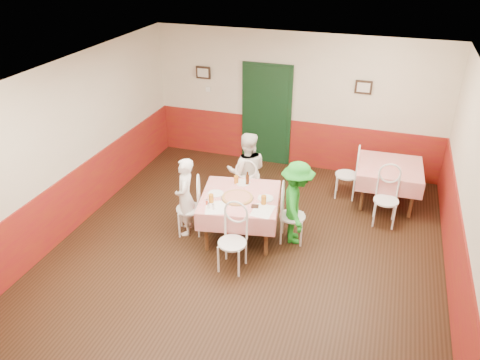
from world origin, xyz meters
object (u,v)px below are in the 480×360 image
(second_table, at_px, (387,184))
(diner_right, at_px, (296,203))
(beer_bottle, at_px, (247,179))
(chair_right, at_px, (292,216))
(chair_far, at_px, (246,187))
(pizza, at_px, (237,197))
(diner_left, at_px, (185,197))
(wallet, at_px, (255,206))
(main_table, at_px, (240,216))
(glass_c, at_px, (236,180))
(glass_b, at_px, (264,200))
(chair_near, at_px, (232,243))
(glass_a, at_px, (211,198))
(diner_far, at_px, (247,172))
(chair_second_b, at_px, (386,201))
(chair_left, at_px, (189,209))
(chair_second_a, at_px, (347,175))

(second_table, relative_size, diner_right, 0.80)
(second_table, xyz_separation_m, beer_bottle, (-2.24, -1.48, 0.49))
(chair_right, xyz_separation_m, chair_far, (-0.99, 0.68, 0.00))
(pizza, relative_size, diner_left, 0.36)
(chair_right, relative_size, wallet, 8.18)
(chair_far, distance_m, pizza, 0.98)
(main_table, relative_size, beer_bottle, 5.67)
(beer_bottle, relative_size, wallet, 1.95)
(wallet, relative_size, diner_right, 0.08)
(diner_right, bearing_deg, glass_c, 62.54)
(glass_c, xyz_separation_m, beer_bottle, (0.19, 0.01, 0.04))
(chair_right, xyz_separation_m, beer_bottle, (-0.84, 0.24, 0.42))
(glass_b, bearing_deg, beer_bottle, 129.49)
(chair_near, xyz_separation_m, diner_right, (0.73, 1.00, 0.25))
(glass_a, relative_size, wallet, 1.27)
(diner_far, bearing_deg, beer_bottle, 90.42)
(chair_second_b, xyz_separation_m, beer_bottle, (-2.24, -0.73, 0.42))
(chair_left, height_order, diner_far, diner_far)
(pizza, relative_size, diner_far, 0.33)
(diner_far, bearing_deg, glass_b, 102.43)
(wallet, bearing_deg, beer_bottle, 106.36)
(chair_second_a, xyz_separation_m, chair_second_b, (0.75, -0.75, 0.00))
(chair_second_a, bearing_deg, diner_left, -51.30)
(chair_far, relative_size, chair_second_b, 1.00)
(chair_far, height_order, pizza, chair_far)
(chair_near, distance_m, chair_second_a, 3.02)
(diner_left, height_order, diner_right, diner_right)
(chair_second_b, bearing_deg, chair_left, -159.35)
(chair_second_b, bearing_deg, diner_far, -176.19)
(second_table, bearing_deg, glass_b, -132.32)
(beer_bottle, height_order, diner_left, diner_left)
(chair_near, bearing_deg, second_table, 53.69)
(chair_right, relative_size, chair_far, 1.00)
(chair_far, xyz_separation_m, diner_far, (-0.01, 0.05, 0.28))
(chair_right, height_order, glass_c, chair_right)
(main_table, distance_m, beer_bottle, 0.63)
(chair_left, height_order, chair_far, same)
(pizza, height_order, diner_right, diner_right)
(glass_c, bearing_deg, pizza, -69.33)
(second_table, distance_m, diner_left, 3.74)
(pizza, distance_m, wallet, 0.38)
(wallet, bearing_deg, chair_far, 103.33)
(diner_far, height_order, diner_right, diner_far)
(chair_left, distance_m, glass_c, 0.92)
(second_table, height_order, beer_bottle, beer_bottle)
(glass_c, bearing_deg, chair_second_b, 16.97)
(glass_c, height_order, diner_left, diner_left)
(chair_right, xyz_separation_m, diner_far, (-1.00, 0.73, 0.28))
(chair_second_a, distance_m, diner_far, 1.95)
(chair_right, height_order, chair_far, same)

